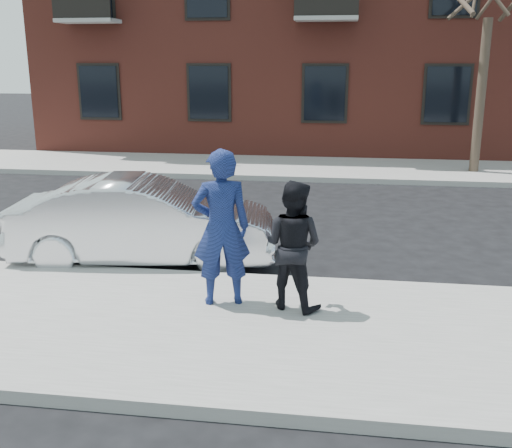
# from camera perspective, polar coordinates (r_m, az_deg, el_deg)

# --- Properties ---
(ground) EXTENTS (100.00, 100.00, 0.00)m
(ground) POSITION_cam_1_polar(r_m,az_deg,el_deg) (7.55, 1.88, -10.17)
(ground) COLOR black
(ground) RESTS_ON ground
(near_sidewalk) EXTENTS (50.00, 3.50, 0.15)m
(near_sidewalk) POSITION_cam_1_polar(r_m,az_deg,el_deg) (7.29, 1.66, -10.48)
(near_sidewalk) COLOR gray
(near_sidewalk) RESTS_ON ground
(near_curb) EXTENTS (50.00, 0.10, 0.15)m
(near_curb) POSITION_cam_1_polar(r_m,az_deg,el_deg) (8.94, 3.01, -5.48)
(near_curb) COLOR #999691
(near_curb) RESTS_ON ground
(far_sidewalk) EXTENTS (50.00, 3.50, 0.15)m
(far_sidewalk) POSITION_cam_1_polar(r_m,az_deg,el_deg) (18.31, 5.86, 5.31)
(far_sidewalk) COLOR gray
(far_sidewalk) RESTS_ON ground
(far_curb) EXTENTS (50.00, 0.10, 0.15)m
(far_curb) POSITION_cam_1_polar(r_m,az_deg,el_deg) (16.54, 5.57, 4.24)
(far_curb) COLOR #999691
(far_curb) RESTS_ON ground
(silver_sedan) EXTENTS (4.42, 2.02, 1.41)m
(silver_sedan) POSITION_cam_1_polar(r_m,az_deg,el_deg) (9.94, -10.59, 0.24)
(silver_sedan) COLOR silver
(silver_sedan) RESTS_ON ground
(man_hoodie) EXTENTS (0.85, 0.68, 2.05)m
(man_hoodie) POSITION_cam_1_polar(r_m,az_deg,el_deg) (7.68, -3.33, -0.36)
(man_hoodie) COLOR navy
(man_hoodie) RESTS_ON near_sidewalk
(man_peacoat) EXTENTS (0.99, 0.89, 1.67)m
(man_peacoat) POSITION_cam_1_polar(r_m,az_deg,el_deg) (7.60, 3.51, -2.02)
(man_peacoat) COLOR black
(man_peacoat) RESTS_ON near_sidewalk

